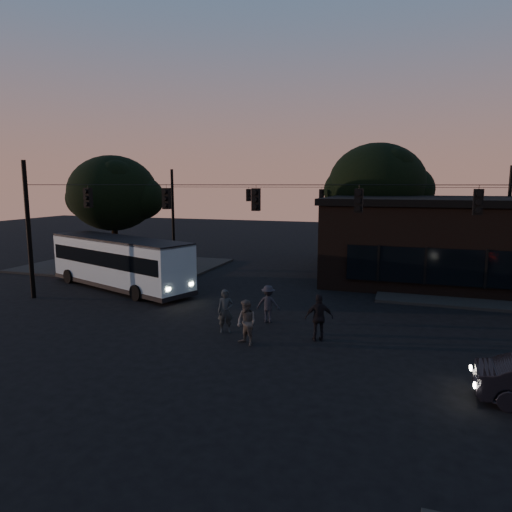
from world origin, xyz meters
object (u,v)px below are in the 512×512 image
(bus, at_px, (119,260))
(building, at_px, (449,240))
(pedestrian_c, at_px, (319,318))
(pedestrian_a, at_px, (226,311))
(pedestrian_b, at_px, (246,323))
(pedestrian_d, at_px, (268,304))

(bus, bearing_deg, building, 44.80)
(bus, xyz_separation_m, pedestrian_c, (13.15, -5.47, -0.76))
(pedestrian_a, relative_size, pedestrian_b, 1.03)
(pedestrian_b, bearing_deg, pedestrian_c, 55.07)
(pedestrian_b, xyz_separation_m, pedestrian_d, (-0.07, 3.14, -0.04))
(bus, height_order, pedestrian_b, bus)
(bus, xyz_separation_m, pedestrian_d, (10.48, -3.69, -0.87))
(bus, relative_size, pedestrian_c, 5.78)
(bus, distance_m, pedestrian_c, 14.27)
(pedestrian_d, bearing_deg, pedestrian_c, 142.70)
(bus, relative_size, pedestrian_d, 6.51)
(building, relative_size, pedestrian_c, 8.02)
(pedestrian_b, bearing_deg, building, 88.99)
(pedestrian_b, bearing_deg, pedestrian_d, 118.80)
(pedestrian_a, distance_m, pedestrian_d, 2.35)
(pedestrian_b, bearing_deg, pedestrian_a, 166.71)
(building, relative_size, pedestrian_a, 8.34)
(pedestrian_b, bearing_deg, bus, 174.59)
(pedestrian_b, height_order, pedestrian_c, pedestrian_c)
(pedestrian_c, bearing_deg, pedestrian_d, -53.60)
(building, height_order, pedestrian_a, building)
(pedestrian_b, height_order, pedestrian_d, pedestrian_b)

